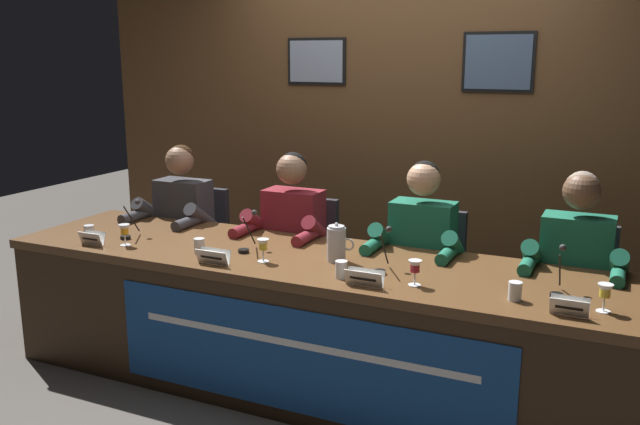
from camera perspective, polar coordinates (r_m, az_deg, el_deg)
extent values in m
plane|color=#4C4742|center=(3.93, 0.00, -14.35)|extent=(12.00, 12.00, 0.00)
cube|color=brown|center=(4.81, 7.01, 6.88)|extent=(4.84, 0.12, 2.60)
cube|color=black|center=(4.96, -0.28, 12.57)|extent=(0.45, 0.02, 0.33)
cube|color=#8C99AD|center=(4.95, -0.34, 12.57)|extent=(0.41, 0.01, 0.29)
cube|color=black|center=(4.57, 14.74, 12.12)|extent=(0.46, 0.02, 0.38)
cube|color=slate|center=(4.55, 14.71, 12.12)|extent=(0.42, 0.01, 0.34)
cube|color=brown|center=(3.65, 0.00, -4.20)|extent=(3.64, 0.87, 0.05)
cube|color=#342112|center=(3.44, -2.98, -12.05)|extent=(3.58, 0.04, 0.70)
cube|color=#342112|center=(4.76, -19.82, -5.62)|extent=(0.08, 0.79, 0.70)
cube|color=#19478C|center=(3.39, -1.93, -12.44)|extent=(2.10, 0.01, 0.54)
cube|color=white|center=(3.35, -1.99, -11.01)|extent=(1.78, 0.00, 0.04)
cylinder|color=black|center=(4.93, -10.76, -8.56)|extent=(0.44, 0.44, 0.02)
cylinder|color=black|center=(4.86, -10.86, -6.17)|extent=(0.05, 0.05, 0.41)
cube|color=#232328|center=(4.79, -10.98, -3.67)|extent=(0.44, 0.44, 0.03)
cube|color=#232328|center=(4.89, -9.73, -0.43)|extent=(0.40, 0.05, 0.44)
cylinder|color=black|center=(4.66, -14.39, -7.17)|extent=(0.10, 0.10, 0.47)
cylinder|color=black|center=(4.54, -12.41, -7.60)|extent=(0.10, 0.10, 0.47)
cylinder|color=black|center=(4.68, -13.43, -3.37)|extent=(0.13, 0.34, 0.13)
cylinder|color=black|center=(4.56, -11.45, -3.69)|extent=(0.13, 0.34, 0.13)
cube|color=#38383D|center=(4.69, -11.35, -0.19)|extent=(0.36, 0.20, 0.48)
sphere|color=#8E664C|center=(4.60, -11.70, 4.31)|extent=(0.19, 0.19, 0.19)
sphere|color=#331E0F|center=(4.61, -11.60, 4.52)|extent=(0.17, 0.17, 0.17)
cylinder|color=#38383D|center=(4.73, -14.13, 0.04)|extent=(0.09, 0.30, 0.25)
cylinder|color=#38383D|center=(4.49, -9.94, -0.46)|extent=(0.09, 0.30, 0.25)
cylinder|color=#38383D|center=(4.61, -15.37, -0.32)|extent=(0.07, 0.24, 0.07)
cylinder|color=#38383D|center=(4.36, -11.13, -0.86)|extent=(0.07, 0.24, 0.07)
cube|color=white|center=(4.08, -18.74, -2.12)|extent=(0.15, 0.03, 0.08)
cube|color=white|center=(4.10, -18.42, -2.01)|extent=(0.15, 0.03, 0.08)
cube|color=black|center=(4.08, -18.77, -2.13)|extent=(0.11, 0.01, 0.01)
cylinder|color=white|center=(4.04, -16.02, -2.65)|extent=(0.06, 0.06, 0.00)
cylinder|color=white|center=(4.03, -16.05, -2.24)|extent=(0.01, 0.01, 0.05)
cone|color=white|center=(4.01, -16.10, -1.42)|extent=(0.06, 0.06, 0.06)
cylinder|color=orange|center=(4.02, -16.09, -1.51)|extent=(0.04, 0.04, 0.04)
cylinder|color=silver|center=(4.23, -18.80, -1.58)|extent=(0.06, 0.06, 0.08)
cylinder|color=silver|center=(4.23, -18.79, -1.81)|extent=(0.05, 0.05, 0.05)
cylinder|color=black|center=(4.17, -16.02, -2.03)|extent=(0.06, 0.06, 0.02)
cylinder|color=black|center=(4.20, -15.55, -0.51)|extent=(0.01, 0.13, 0.18)
sphere|color=#2D2D2D|center=(4.22, -15.07, 0.86)|extent=(0.03, 0.03, 0.03)
cylinder|color=black|center=(4.53, -1.97, -10.35)|extent=(0.44, 0.44, 0.02)
cylinder|color=black|center=(4.44, -1.99, -7.77)|extent=(0.05, 0.05, 0.41)
cube|color=#232328|center=(4.37, -2.01, -5.06)|extent=(0.44, 0.44, 0.03)
cube|color=#232328|center=(4.48, -0.88, -1.48)|extent=(0.40, 0.05, 0.44)
cylinder|color=black|center=(4.20, -5.40, -9.04)|extent=(0.10, 0.10, 0.47)
cylinder|color=black|center=(4.11, -2.96, -9.50)|extent=(0.10, 0.10, 0.47)
cylinder|color=black|center=(4.23, -4.46, -4.80)|extent=(0.13, 0.34, 0.13)
cylinder|color=black|center=(4.14, -2.04, -5.17)|extent=(0.13, 0.34, 0.13)
cube|color=maroon|center=(4.26, -2.23, -1.27)|extent=(0.36, 0.20, 0.48)
sphere|color=#8E664C|center=(4.17, -2.40, 3.67)|extent=(0.19, 0.19, 0.19)
sphere|color=black|center=(4.18, -2.31, 3.90)|extent=(0.17, 0.17, 0.17)
cylinder|color=maroon|center=(4.27, -5.35, -1.02)|extent=(0.09, 0.30, 0.25)
cylinder|color=maroon|center=(4.08, -0.24, -1.62)|extent=(0.09, 0.30, 0.25)
cylinder|color=maroon|center=(4.13, -6.47, -1.45)|extent=(0.07, 0.24, 0.07)
cylinder|color=maroon|center=(3.94, -1.23, -2.10)|extent=(0.07, 0.24, 0.07)
cube|color=white|center=(3.56, -9.09, -3.75)|extent=(0.18, 0.03, 0.08)
cube|color=white|center=(3.59, -8.79, -3.62)|extent=(0.18, 0.03, 0.08)
cube|color=black|center=(3.56, -9.12, -3.77)|extent=(0.13, 0.01, 0.01)
cylinder|color=white|center=(3.59, -4.78, -4.11)|extent=(0.06, 0.06, 0.00)
cylinder|color=white|center=(3.58, -4.79, -3.66)|extent=(0.01, 0.01, 0.05)
cone|color=white|center=(3.57, -4.81, -2.74)|extent=(0.06, 0.06, 0.06)
cylinder|color=yellow|center=(3.57, -4.81, -2.84)|extent=(0.04, 0.04, 0.04)
cylinder|color=silver|center=(3.77, -10.10, -2.78)|extent=(0.06, 0.06, 0.08)
cylinder|color=silver|center=(3.78, -10.09, -3.03)|extent=(0.05, 0.05, 0.05)
cylinder|color=black|center=(3.76, -6.44, -3.23)|extent=(0.06, 0.06, 0.02)
cylinder|color=black|center=(3.79, -5.98, -1.53)|extent=(0.01, 0.13, 0.18)
sphere|color=#2D2D2D|center=(3.82, -5.53, -0.01)|extent=(0.03, 0.03, 0.03)
cylinder|color=black|center=(4.25, 8.36, -12.13)|extent=(0.44, 0.44, 0.02)
cylinder|color=black|center=(4.16, 8.46, -9.41)|extent=(0.05, 0.05, 0.41)
cube|color=#232328|center=(4.08, 8.57, -6.54)|extent=(0.44, 0.44, 0.03)
cube|color=#232328|center=(4.20, 9.45, -2.66)|extent=(0.40, 0.05, 0.44)
cylinder|color=black|center=(3.88, 5.52, -10.98)|extent=(0.10, 0.10, 0.47)
cylinder|color=black|center=(3.82, 8.40, -11.43)|extent=(0.10, 0.10, 0.47)
cylinder|color=black|center=(3.91, 6.35, -6.36)|extent=(0.13, 0.34, 0.13)
cylinder|color=black|center=(3.85, 9.18, -6.73)|extent=(0.13, 0.34, 0.13)
cube|color=#196047|center=(3.96, 8.59, -2.51)|extent=(0.36, 0.20, 0.48)
sphere|color=tan|center=(3.86, 8.70, 2.78)|extent=(0.19, 0.19, 0.19)
sphere|color=black|center=(3.87, 8.77, 3.04)|extent=(0.17, 0.17, 0.17)
cylinder|color=#196047|center=(3.93, 5.25, -2.26)|extent=(0.09, 0.30, 0.25)
cylinder|color=#196047|center=(3.81, 11.21, -2.92)|extent=(0.09, 0.30, 0.25)
cylinder|color=#196047|center=(3.78, 4.43, -2.78)|extent=(0.07, 0.24, 0.07)
cylinder|color=#196047|center=(3.66, 10.60, -3.50)|extent=(0.07, 0.24, 0.07)
cube|color=white|center=(3.19, 3.64, -5.58)|extent=(0.19, 0.03, 0.08)
cube|color=white|center=(3.22, 3.86, -5.40)|extent=(0.19, 0.03, 0.08)
cube|color=black|center=(3.19, 3.62, -5.60)|extent=(0.13, 0.01, 0.01)
cylinder|color=white|center=(3.25, 7.93, -6.05)|extent=(0.06, 0.06, 0.00)
cylinder|color=white|center=(3.24, 7.95, -5.55)|extent=(0.01, 0.01, 0.05)
cone|color=white|center=(3.22, 7.98, -4.54)|extent=(0.06, 0.06, 0.06)
cylinder|color=#B21E2D|center=(3.23, 7.98, -4.65)|extent=(0.04, 0.04, 0.04)
cylinder|color=silver|center=(3.32, 1.80, -4.79)|extent=(0.06, 0.06, 0.08)
cylinder|color=silver|center=(3.32, 1.80, -5.07)|extent=(0.05, 0.05, 0.05)
cylinder|color=black|center=(3.39, 5.02, -5.01)|extent=(0.06, 0.06, 0.02)
cylinder|color=black|center=(3.42, 5.42, -3.11)|extent=(0.01, 0.13, 0.18)
sphere|color=#2D2D2D|center=(3.45, 5.80, -1.41)|extent=(0.03, 0.03, 0.03)
cylinder|color=black|center=(4.12, 19.87, -13.63)|extent=(0.44, 0.44, 0.02)
cylinder|color=black|center=(4.03, 20.11, -10.85)|extent=(0.05, 0.05, 0.41)
cube|color=#232328|center=(3.95, 20.36, -7.91)|extent=(0.44, 0.44, 0.03)
cube|color=#232328|center=(4.07, 20.86, -3.86)|extent=(0.40, 0.05, 0.44)
cylinder|color=black|center=(3.72, 18.04, -12.71)|extent=(0.10, 0.10, 0.47)
cylinder|color=black|center=(3.71, 21.19, -13.05)|extent=(0.10, 0.10, 0.47)
cylinder|color=black|center=(3.75, 18.64, -7.85)|extent=(0.13, 0.34, 0.13)
cylinder|color=black|center=(3.74, 21.71, -8.17)|extent=(0.13, 0.34, 0.13)
cube|color=#196047|center=(3.83, 20.68, -3.79)|extent=(0.36, 0.20, 0.48)
sphere|color=brown|center=(3.72, 21.12, 1.67)|extent=(0.19, 0.19, 0.19)
sphere|color=gray|center=(3.73, 21.15, 1.94)|extent=(0.17, 0.17, 0.17)
cylinder|color=#196047|center=(3.74, 17.38, -3.58)|extent=(0.09, 0.30, 0.25)
cylinder|color=#196047|center=(3.72, 23.80, -4.22)|extent=(0.09, 0.30, 0.25)
cylinder|color=#196047|center=(3.59, 17.03, -4.19)|extent=(0.07, 0.24, 0.07)
cylinder|color=#196047|center=(3.56, 23.74, -4.87)|extent=(0.07, 0.24, 0.07)
cube|color=white|center=(3.02, 20.18, -7.53)|extent=(0.16, 0.03, 0.08)
cube|color=white|center=(3.05, 20.24, -7.32)|extent=(0.16, 0.03, 0.08)
cube|color=black|center=(3.01, 20.18, -7.55)|extent=(0.11, 0.01, 0.01)
cylinder|color=white|center=(3.14, 22.68, -7.67)|extent=(0.06, 0.06, 0.00)
cylinder|color=white|center=(3.13, 22.73, -7.16)|extent=(0.01, 0.01, 0.05)
cone|color=white|center=(3.11, 22.82, -6.12)|extent=(0.06, 0.06, 0.06)
cylinder|color=yellow|center=(3.11, 22.81, -6.23)|extent=(0.04, 0.04, 0.04)
cylinder|color=silver|center=(3.14, 16.06, -6.36)|extent=(0.06, 0.06, 0.08)
cylinder|color=silver|center=(3.15, 16.04, -6.65)|extent=(0.05, 0.05, 0.05)
cylinder|color=black|center=(3.24, 19.24, -6.60)|extent=(0.06, 0.06, 0.02)
cylinder|color=black|center=(3.27, 19.49, -4.59)|extent=(0.01, 0.13, 0.18)
sphere|color=#2D2D2D|center=(3.30, 19.72, -2.80)|extent=(0.03, 0.03, 0.03)
cylinder|color=silver|center=(3.57, 1.38, -2.71)|extent=(0.10, 0.10, 0.18)
cylinder|color=silver|center=(3.54, 1.38, -1.22)|extent=(0.09, 0.09, 0.01)
sphere|color=silver|center=(3.54, 1.39, -1.00)|extent=(0.02, 0.02, 0.02)
torus|color=silver|center=(3.54, 2.39, -2.69)|extent=(0.07, 0.01, 0.07)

